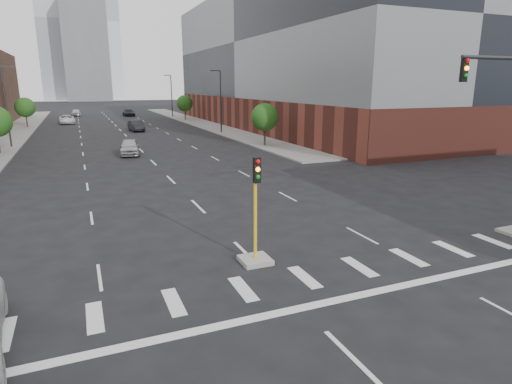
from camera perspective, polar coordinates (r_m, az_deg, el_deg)
sidewalk_left_far at (r=80.88m, az=-28.92°, el=7.44°), size 5.00×92.00×0.15m
sidewalk_right_far at (r=83.16m, az=-7.75°, el=9.20°), size 5.00×92.00×0.15m
building_right_main at (r=75.24m, az=6.13°, el=17.07°), size 24.00×70.00×22.00m
tower_left at (r=227.82m, az=-24.35°, el=20.03°), size 22.00×22.00×70.00m
tower_right at (r=268.61m, az=-20.20°, el=20.40°), size 20.00×20.00×80.00m
tower_mid at (r=206.73m, az=-21.78°, el=17.36°), size 18.00×18.00×44.00m
median_traffic_signal at (r=17.42m, az=-0.06°, el=-6.47°), size 1.20×1.20×4.40m
streetlight_right_a at (r=64.21m, az=-4.82°, el=12.26°), size 1.60×0.22×9.07m
streetlight_right_b at (r=98.11m, az=-11.25°, el=12.69°), size 1.60×0.22×9.07m
streetlight_left at (r=56.59m, az=-30.32°, el=10.16°), size 1.60×0.22×9.07m
tree_left_far at (r=81.55m, az=-28.43°, el=9.90°), size 3.20×3.20×4.85m
tree_right_near at (r=50.48m, az=1.18°, el=9.95°), size 3.20×3.20×4.85m
tree_right_far at (r=88.52m, az=-9.49°, el=11.59°), size 3.20×3.20×4.85m
car_near_left at (r=46.24m, az=-16.53°, el=5.76°), size 2.42×4.94×1.62m
car_mid_right at (r=69.87m, az=-15.69°, el=8.51°), size 2.14×5.18×1.67m
car_far_left at (r=87.24m, az=-23.91°, el=8.84°), size 2.92×5.88×1.60m
car_deep_right at (r=103.72m, az=-16.61°, el=10.10°), size 2.52×5.50×1.56m
car_distant at (r=108.00m, az=-22.86°, el=9.74°), size 1.95×4.72×1.60m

